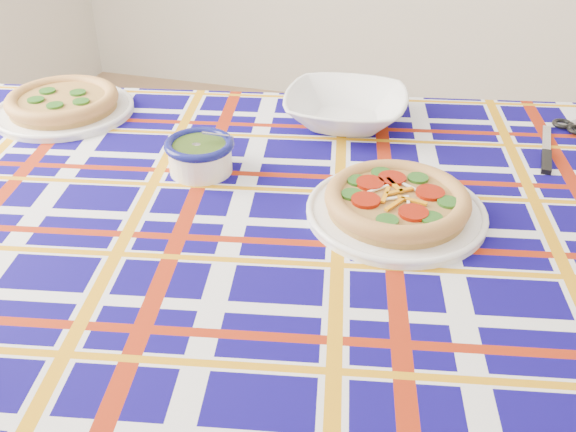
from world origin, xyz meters
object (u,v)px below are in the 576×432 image
(main_focaccia_plate, at_px, (397,200))
(pesto_bowl, at_px, (200,153))
(serving_bowl, at_px, (346,108))
(dining_table, at_px, (290,242))

(main_focaccia_plate, xyz_separation_m, pesto_bowl, (-0.39, 0.06, 0.01))
(serving_bowl, bearing_deg, main_focaccia_plate, -65.15)
(main_focaccia_plate, relative_size, pesto_bowl, 2.39)
(pesto_bowl, height_order, serving_bowl, pesto_bowl)
(serving_bowl, bearing_deg, pesto_bowl, -126.79)
(dining_table, height_order, main_focaccia_plate, main_focaccia_plate)
(main_focaccia_plate, xyz_separation_m, serving_bowl, (-0.17, 0.36, 0.00))
(main_focaccia_plate, distance_m, pesto_bowl, 0.40)
(pesto_bowl, xyz_separation_m, serving_bowl, (0.23, 0.30, -0.01))
(dining_table, height_order, pesto_bowl, pesto_bowl)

